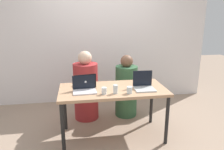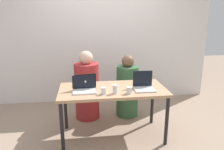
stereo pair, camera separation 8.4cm
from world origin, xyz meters
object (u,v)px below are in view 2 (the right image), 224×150
Objects in this scene: person_on_right at (127,89)px; laptop_back_left at (84,84)px; laptop_front_left at (84,88)px; person_on_left at (87,89)px; water_glass_center at (115,90)px; laptop_front_right at (144,85)px; water_glass_left at (103,91)px; water_glass_right at (129,91)px.

person_on_right is 1.00m from laptop_back_left.
laptop_front_left is (-0.76, -0.74, 0.31)m from person_on_right.
person_on_left is 1.00m from water_glass_center.
laptop_back_left is (0.01, 0.16, 0.00)m from laptop_front_left.
water_glass_left is at bearing -165.71° from laptop_front_right.
water_glass_center is (-0.36, -0.89, 0.32)m from person_on_right.
person_on_left is at bearing 102.97° from water_glass_left.
laptop_front_left is at bearing 83.49° from person_on_left.
laptop_back_left is 0.67m from water_glass_right.
person_on_right is at bearing 97.36° from laptop_front_right.
person_on_left is 4.11× the size of laptop_front_right.
person_on_left is 1.08× the size of person_on_right.
person_on_right is at bearing -151.85° from laptop_back_left.
laptop_front_right reaches higher than water_glass_right.
person_on_right is 0.83m from laptop_front_right.
laptop_front_left is at bearing -179.29° from laptop_front_right.
laptop_back_left is at bearing 85.10° from laptop_front_left.
laptop_front_left is (-0.05, -0.74, 0.27)m from person_on_left.
water_glass_left is at bearing 175.68° from water_glass_right.
water_glass_left is at bearing 66.38° from person_on_right.
laptop_back_left reaches higher than water_glass_left.
laptop_front_right is 3.10× the size of water_glass_right.
laptop_front_left is at bearing 50.47° from person_on_right.
person_on_left reaches higher than laptop_back_left.
laptop_back_left is 2.87× the size of water_glass_center.
person_on_right is 3.24× the size of laptop_back_left.
water_glass_left is at bearing 100.22° from person_on_left.
water_glass_left is (-0.51, -0.89, 0.31)m from person_on_right.
person_on_right is at bearing 41.89° from laptop_front_left.
water_glass_right is (-0.17, -0.91, 0.31)m from person_on_right.
water_glass_center is at bearing 74.31° from person_on_right.
water_glass_right is at bearing 117.97° from person_on_left.
water_glass_center is 0.15m from water_glass_left.
person_on_right is 0.98m from water_glass_right.
person_on_right is 1.01m from water_glass_center.
laptop_front_left reaches higher than water_glass_center.
person_on_right is at bearing 177.25° from person_on_left.
person_on_left is 0.79m from laptop_front_left.
laptop_front_right is at bearing -3.35° from laptop_front_left.
water_glass_center is at bearing -21.83° from laptop_front_left.
laptop_front_right is 2.45× the size of water_glass_center.
water_glass_center reaches higher than water_glass_left.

